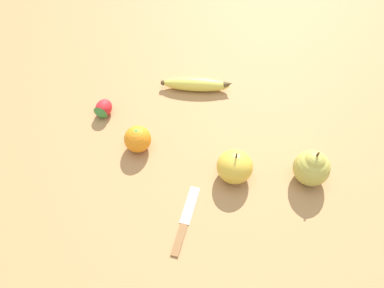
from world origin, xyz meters
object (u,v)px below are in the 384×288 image
object	(u,v)px
strawberry	(103,109)
apple	(235,167)
orange	(138,139)
banana	(196,84)
pear	(312,167)
paring_knife	(185,222)

from	to	relation	value
strawberry	apple	distance (m)	0.39
orange	strawberry	xyz separation A→B (m)	(-0.04, 0.15, -0.01)
banana	pear	bearing A→B (deg)	-44.64
pear	paring_knife	xyz separation A→B (m)	(-0.31, 0.04, -0.04)
apple	paring_knife	bearing A→B (deg)	-161.42
orange	apple	distance (m)	0.25
orange	strawberry	world-z (taller)	orange
apple	paring_knife	xyz separation A→B (m)	(-0.16, -0.05, -0.03)
apple	paring_knife	world-z (taller)	apple
paring_knife	banana	bearing A→B (deg)	101.28
orange	apple	bearing A→B (deg)	-48.12
pear	strawberry	bearing A→B (deg)	130.20
apple	paring_knife	distance (m)	0.17
banana	strawberry	size ratio (longest dim) A/B	2.65
banana	apple	xyz separation A→B (m)	(-0.06, -0.30, 0.02)
pear	orange	bearing A→B (deg)	139.21
strawberry	apple	xyz separation A→B (m)	(0.20, -0.33, 0.02)
paring_knife	apple	bearing A→B (deg)	62.13
banana	orange	world-z (taller)	orange
pear	apple	xyz separation A→B (m)	(-0.15, 0.09, -0.01)
orange	paring_knife	world-z (taller)	orange
pear	paring_knife	size ratio (longest dim) A/B	0.75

